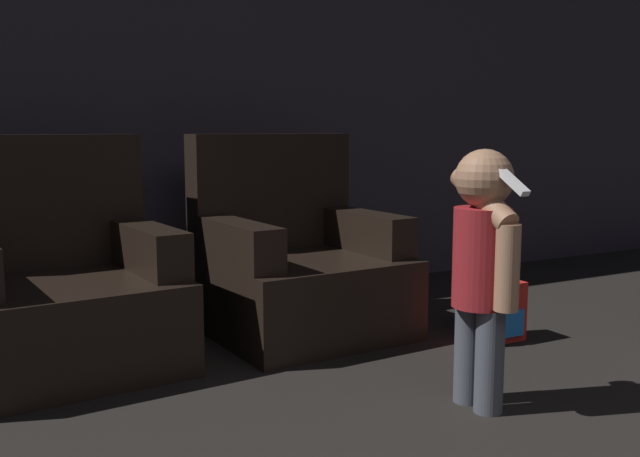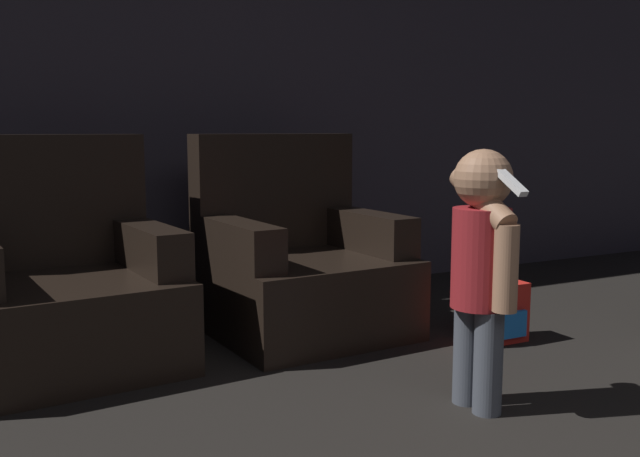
# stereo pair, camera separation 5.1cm
# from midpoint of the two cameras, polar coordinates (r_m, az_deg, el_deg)

# --- Properties ---
(wall_back) EXTENTS (8.40, 0.05, 2.60)m
(wall_back) POSITION_cam_midpoint_polar(r_m,az_deg,el_deg) (4.19, -11.44, 11.81)
(wall_back) COLOR #3D3842
(wall_back) RESTS_ON ground_plane
(armchair_left) EXTENTS (0.95, 0.92, 0.98)m
(armchair_left) POSITION_cam_midpoint_polar(r_m,az_deg,el_deg) (3.25, -19.45, -4.62)
(armchair_left) COLOR black
(armchair_left) RESTS_ON ground_plane
(armchair_right) EXTENTS (0.93, 0.90, 0.98)m
(armchair_right) POSITION_cam_midpoint_polar(r_m,az_deg,el_deg) (3.57, -1.28, -3.08)
(armchair_right) COLOR black
(armchair_right) RESTS_ON ground_plane
(person_toddler) EXTENTS (0.21, 0.36, 0.94)m
(person_toddler) POSITION_cam_midpoint_polar(r_m,az_deg,el_deg) (2.58, 13.40, -2.34)
(person_toddler) COLOR #474C56
(person_toddler) RESTS_ON ground_plane
(toy_backpack) EXTENTS (0.26, 0.18, 0.28)m
(toy_backpack) POSITION_cam_midpoint_polar(r_m,az_deg,el_deg) (3.53, 14.48, -6.51)
(toy_backpack) COLOR red
(toy_backpack) RESTS_ON ground_plane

